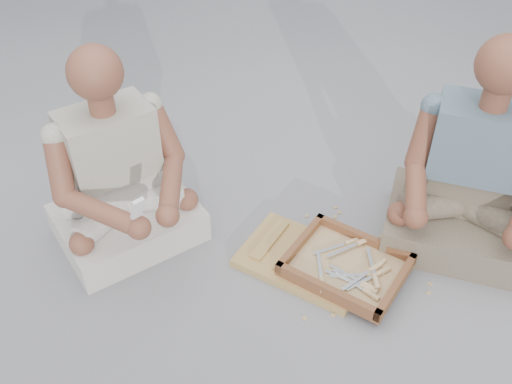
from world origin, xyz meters
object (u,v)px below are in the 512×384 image
Objects in this scene: craftsman at (120,181)px; companion at (470,182)px; tool_tray at (346,266)px; carved_panel at (304,260)px.

craftsman is 0.95× the size of companion.
craftsman reaches higher than tool_tray.
craftsman is (-0.73, -0.29, 0.29)m from carved_panel.
companion is (0.46, 0.51, 0.29)m from carved_panel.
tool_tray is (0.17, 0.04, 0.04)m from carved_panel.
craftsman is at bearing 17.57° from companion.
tool_tray is 0.99m from craftsman.
carved_panel is at bearing 31.59° from companion.
companion is at bearing 47.85° from carved_panel.
tool_tray is at bearing 42.25° from companion.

